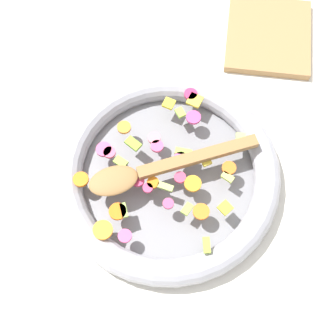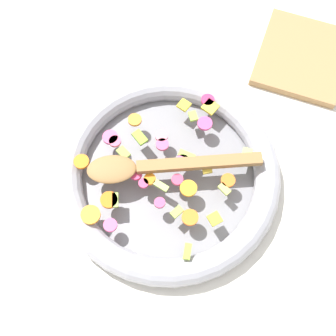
{
  "view_description": "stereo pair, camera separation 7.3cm",
  "coord_description": "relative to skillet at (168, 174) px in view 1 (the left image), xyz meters",
  "views": [
    {
      "loc": [
        -0.33,
        -0.04,
        0.84
      ],
      "look_at": [
        0.0,
        0.0,
        0.05
      ],
      "focal_mm": 50.0,
      "sensor_mm": 36.0,
      "label": 1
    },
    {
      "loc": [
        -0.31,
        -0.11,
        0.84
      ],
      "look_at": [
        0.0,
        0.0,
        0.05
      ],
      "focal_mm": 50.0,
      "sensor_mm": 36.0,
      "label": 2
    }
  ],
  "objects": [
    {
      "name": "cutting_board",
      "position": [
        0.36,
        -0.18,
        -0.01
      ],
      "size": [
        0.2,
        0.18,
        0.02
      ],
      "color": "#9E7547",
      "rests_on": "ground_plane"
    },
    {
      "name": "ground_plane",
      "position": [
        0.0,
        0.0,
        -0.02
      ],
      "size": [
        4.0,
        4.0,
        0.0
      ],
      "primitive_type": "plane",
      "color": "silver"
    },
    {
      "name": "chopped_vegetables",
      "position": [
        -0.0,
        0.01,
        0.03
      ],
      "size": [
        0.33,
        0.31,
        0.01
      ],
      "color": "orange",
      "rests_on": "skillet"
    },
    {
      "name": "skillet",
      "position": [
        0.0,
        0.0,
        0.0
      ],
      "size": [
        0.42,
        0.42,
        0.05
      ],
      "color": "slate",
      "rests_on": "ground_plane"
    },
    {
      "name": "wooden_spoon",
      "position": [
        -0.01,
        0.02,
        0.04
      ],
      "size": [
        0.17,
        0.31,
        0.01
      ],
      "color": "olive",
      "rests_on": "chopped_vegetables"
    }
  ]
}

